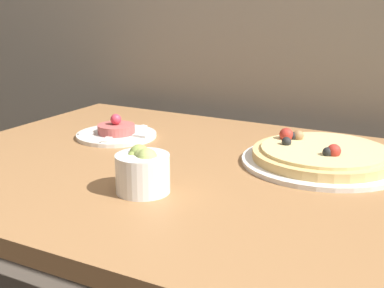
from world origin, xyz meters
TOP-DOWN VIEW (x-y plane):
  - dining_table at (0.00, 0.44)m, footprint 1.23×0.88m
  - pizza_plate at (0.22, 0.60)m, footprint 0.36×0.36m
  - tartare_plate at (-0.31, 0.56)m, footprint 0.21×0.21m
  - small_bowl at (-0.03, 0.27)m, footprint 0.10×0.10m

SIDE VIEW (x-z plane):
  - dining_table at x=0.00m, z-range 0.29..1.08m
  - tartare_plate at x=-0.31m, z-range 0.77..0.84m
  - pizza_plate at x=0.22m, z-range 0.78..0.84m
  - small_bowl at x=-0.03m, z-range 0.79..0.88m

